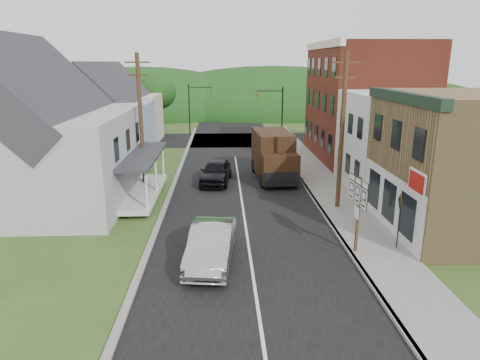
{
  "coord_description": "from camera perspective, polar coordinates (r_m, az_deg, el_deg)",
  "views": [
    {
      "loc": [
        -1.2,
        -20.27,
        8.41
      ],
      "look_at": [
        -0.24,
        2.18,
        2.2
      ],
      "focal_mm": 32.0,
      "sensor_mm": 36.0,
      "label": 1
    }
  ],
  "objects": [
    {
      "name": "storefront_white",
      "position": [
        30.89,
        21.54,
        4.76
      ],
      "size": [
        8.0,
        7.0,
        6.5
      ],
      "primitive_type": "cube",
      "color": "silver",
      "rests_on": "ground"
    },
    {
      "name": "curb_right",
      "position": [
        30.03,
        8.69,
        -0.85
      ],
      "size": [
        0.2,
        55.0,
        0.15
      ],
      "primitive_type": "cube",
      "color": "slate",
      "rests_on": "ground"
    },
    {
      "name": "sidewalk_right",
      "position": [
        30.31,
        11.2,
        -0.81
      ],
      "size": [
        2.8,
        55.0,
        0.15
      ],
      "primitive_type": "cube",
      "color": "slate",
      "rests_on": "ground"
    },
    {
      "name": "route_sign_cluster",
      "position": [
        19.54,
        15.44,
        -3.04
      ],
      "size": [
        0.26,
        1.98,
        3.47
      ],
      "rotation": [
        0.0,
        0.0,
        0.09
      ],
      "color": "#472D19",
      "rests_on": "sidewalk_right"
    },
    {
      "name": "utility_pole_right",
      "position": [
        25.0,
        13.45,
        6.4
      ],
      "size": [
        1.6,
        0.26,
        9.0
      ],
      "color": "#472D19",
      "rests_on": "ground"
    },
    {
      "name": "cross_road",
      "position": [
        48.02,
        -0.98,
        5.37
      ],
      "size": [
        60.0,
        9.0,
        0.02
      ],
      "primitive_type": "cube",
      "color": "black",
      "rests_on": "ground"
    },
    {
      "name": "ground",
      "position": [
        21.98,
        0.88,
        -7.05
      ],
      "size": [
        120.0,
        120.0,
        0.0
      ],
      "primitive_type": "plane",
      "color": "#2D4719",
      "rests_on": "ground"
    },
    {
      "name": "road",
      "position": [
        31.44,
        -0.17,
        -0.06
      ],
      "size": [
        9.0,
        90.0,
        0.02
      ],
      "primitive_type": "cube",
      "color": "black",
      "rests_on": "ground"
    },
    {
      "name": "house_gray",
      "position": [
        28.71,
        -24.65,
        5.69
      ],
      "size": [
        10.2,
        12.24,
        8.35
      ],
      "color": "#A3A6A9",
      "rests_on": "ground"
    },
    {
      "name": "traffic_signal_right",
      "position": [
        44.36,
        4.75,
        9.38
      ],
      "size": [
        2.87,
        0.2,
        6.0
      ],
      "color": "black",
      "rests_on": "ground"
    },
    {
      "name": "tree_left_c",
      "position": [
        44.09,
        -26.75,
        10.63
      ],
      "size": [
        5.8,
        5.8,
        8.41
      ],
      "color": "#382616",
      "rests_on": "ground"
    },
    {
      "name": "dark_sedan",
      "position": [
        30.66,
        -3.22,
        1.11
      ],
      "size": [
        2.52,
        5.07,
        1.66
      ],
      "primitive_type": "imported",
      "rotation": [
        0.0,
        0.0,
        -0.12
      ],
      "color": "black",
      "rests_on": "ground"
    },
    {
      "name": "forested_ridge",
      "position": [
        75.74,
        -1.55,
        9.07
      ],
      "size": [
        90.0,
        30.0,
        16.0
      ],
      "primitive_type": "ellipsoid",
      "color": "black",
      "rests_on": "ground"
    },
    {
      "name": "house_cream",
      "position": [
        47.63,
        -15.13,
        9.25
      ],
      "size": [
        7.14,
        8.16,
        7.28
      ],
      "color": "beige",
      "rests_on": "ground"
    },
    {
      "name": "house_blue",
      "position": [
        38.82,
        -17.21,
        7.79
      ],
      "size": [
        7.14,
        8.16,
        7.28
      ],
      "color": "#8799B8",
      "rests_on": "ground"
    },
    {
      "name": "silver_sedan",
      "position": [
        18.63,
        -3.82,
        -8.57
      ],
      "size": [
        2.3,
        5.24,
        1.68
      ],
      "primitive_type": "imported",
      "rotation": [
        0.0,
        0.0,
        -0.1
      ],
      "color": "#A0A0A4",
      "rests_on": "ground"
    },
    {
      "name": "warning_sign",
      "position": [
        20.65,
        20.48,
        -4.21
      ],
      "size": [
        0.18,
        0.71,
        2.6
      ],
      "rotation": [
        0.0,
        0.0,
        -0.21
      ],
      "color": "black",
      "rests_on": "sidewalk_right"
    },
    {
      "name": "tree_left_b",
      "position": [
        36.1,
        -28.69,
        7.98
      ],
      "size": [
        4.8,
        4.8,
        6.94
      ],
      "color": "#382616",
      "rests_on": "ground"
    },
    {
      "name": "tree_left_d",
      "position": [
        52.96,
        -11.13,
        11.35
      ],
      "size": [
        4.8,
        4.8,
        6.94
      ],
      "color": "#382616",
      "rests_on": "ground"
    },
    {
      "name": "delivery_van",
      "position": [
        31.55,
        4.51,
        3.24
      ],
      "size": [
        2.93,
        6.36,
        3.48
      ],
      "rotation": [
        0.0,
        0.0,
        0.07
      ],
      "color": "black",
      "rests_on": "ground"
    },
    {
      "name": "storefront_red",
      "position": [
        39.46,
        16.28,
        9.89
      ],
      "size": [
        8.0,
        12.0,
        10.0
      ],
      "primitive_type": "cube",
      "color": "maroon",
      "rests_on": "ground"
    },
    {
      "name": "utility_pole_left",
      "position": [
        29.0,
        -13.07,
        7.62
      ],
      "size": [
        1.6,
        0.26,
        9.0
      ],
      "color": "#472D19",
      "rests_on": "ground"
    },
    {
      "name": "storefront_tan",
      "position": [
        24.31,
        28.58,
        1.9
      ],
      "size": [
        8.0,
        8.0,
        7.0
      ],
      "primitive_type": "cube",
      "color": "olive",
      "rests_on": "ground"
    },
    {
      "name": "curb_left",
      "position": [
        29.68,
        -9.02,
        -1.09
      ],
      "size": [
        0.3,
        55.0,
        0.12
      ],
      "primitive_type": "cube",
      "color": "slate",
      "rests_on": "ground"
    },
    {
      "name": "traffic_signal_left",
      "position": [
        51.07,
        -6.02,
        10.14
      ],
      "size": [
        2.87,
        0.2,
        6.0
      ],
      "color": "black",
      "rests_on": "ground"
    }
  ]
}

